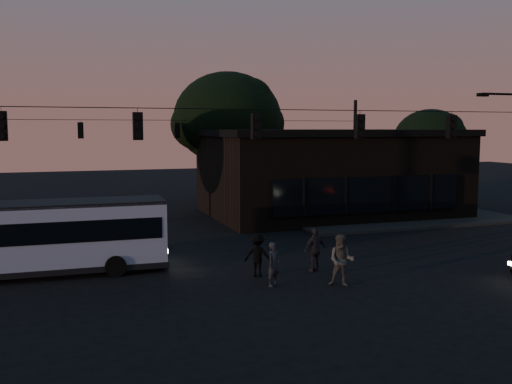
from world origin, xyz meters
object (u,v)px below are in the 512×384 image
object	(u,v)px
pedestrian_a	(274,264)
pedestrian_b	(341,260)
bus	(32,235)
pedestrian_c	(315,250)
pedestrian_d	(258,255)
building	(329,172)

from	to	relation	value
pedestrian_a	pedestrian_b	size ratio (longest dim) A/B	0.85
pedestrian_a	bus	bearing A→B (deg)	121.61
pedestrian_c	pedestrian_d	world-z (taller)	pedestrian_c
bus	pedestrian_b	world-z (taller)	bus
pedestrian_a	pedestrian_b	world-z (taller)	pedestrian_b
building	bus	xyz separation A→B (m)	(-17.28, -10.53, -1.16)
pedestrian_c	pedestrian_d	xyz separation A→B (m)	(-2.30, 0.03, -0.05)
bus	pedestrian_d	bearing A→B (deg)	-18.61
bus	pedestrian_d	size ratio (longest dim) A/B	6.10
building	pedestrian_d	xyz separation A→B (m)	(-9.39, -13.33, -1.90)
pedestrian_b	pedestrian_d	distance (m)	3.19
building	pedestrian_c	world-z (taller)	building
pedestrian_a	pedestrian_b	distance (m)	2.35
pedestrian_b	pedestrian_d	size ratio (longest dim) A/B	1.13
pedestrian_d	bus	bearing A→B (deg)	8.56
pedestrian_b	pedestrian_c	world-z (taller)	pedestrian_b
pedestrian_a	pedestrian_d	distance (m)	1.40
building	bus	bearing A→B (deg)	-148.63
pedestrian_a	pedestrian_d	world-z (taller)	pedestrian_d
pedestrian_a	pedestrian_b	xyz separation A→B (m)	(2.22, -0.78, 0.14)
building	pedestrian_b	xyz separation A→B (m)	(-7.06, -15.50, -1.80)
pedestrian_c	pedestrian_b	bearing A→B (deg)	77.37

